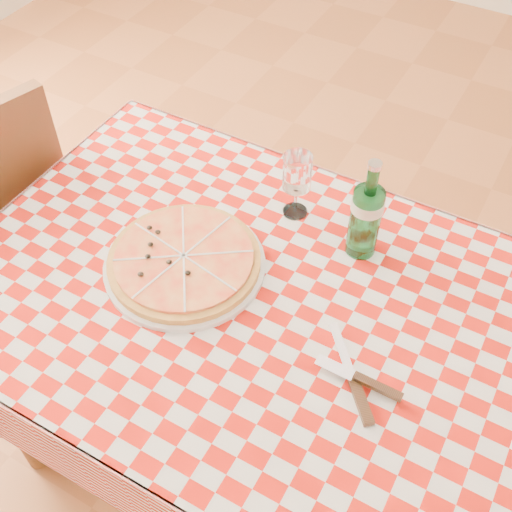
{
  "coord_description": "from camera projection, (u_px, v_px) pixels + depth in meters",
  "views": [
    {
      "loc": [
        0.42,
        -0.73,
        1.84
      ],
      "look_at": [
        -0.02,
        0.06,
        0.82
      ],
      "focal_mm": 45.0,
      "sensor_mm": 36.0,
      "label": 1
    }
  ],
  "objects": [
    {
      "name": "water_bottle",
      "position": [
        367.0,
        209.0,
        1.36
      ],
      "size": [
        0.09,
        0.09,
        0.26
      ],
      "primitive_type": null,
      "rotation": [
        0.0,
        0.0,
        0.4
      ],
      "color": "#175D28",
      "rests_on": "tablecloth"
    },
    {
      "name": "tablecloth",
      "position": [
        250.0,
        297.0,
        1.37
      ],
      "size": [
        1.3,
        0.9,
        0.01
      ],
      "primitive_type": "cube",
      "color": "#AC130A",
      "rests_on": "dining_table"
    },
    {
      "name": "pizza_plate",
      "position": [
        184.0,
        260.0,
        1.41
      ],
      "size": [
        0.42,
        0.42,
        0.05
      ],
      "primitive_type": null,
      "rotation": [
        0.0,
        0.0,
        -0.18
      ],
      "color": "#CF8845",
      "rests_on": "tablecloth"
    },
    {
      "name": "dining_table",
      "position": [
        251.0,
        323.0,
        1.44
      ],
      "size": [
        1.2,
        0.8,
        0.75
      ],
      "color": "brown",
      "rests_on": "ground"
    },
    {
      "name": "cutlery",
      "position": [
        353.0,
        377.0,
        1.22
      ],
      "size": [
        0.31,
        0.28,
        0.03
      ],
      "primitive_type": null,
      "rotation": [
        0.0,
        0.0,
        -0.36
      ],
      "color": "silver",
      "rests_on": "tablecloth"
    },
    {
      "name": "wine_glass",
      "position": [
        297.0,
        186.0,
        1.47
      ],
      "size": [
        0.09,
        0.09,
        0.17
      ],
      "primitive_type": null,
      "rotation": [
        0.0,
        0.0,
        0.42
      ],
      "color": "silver",
      "rests_on": "tablecloth"
    }
  ]
}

